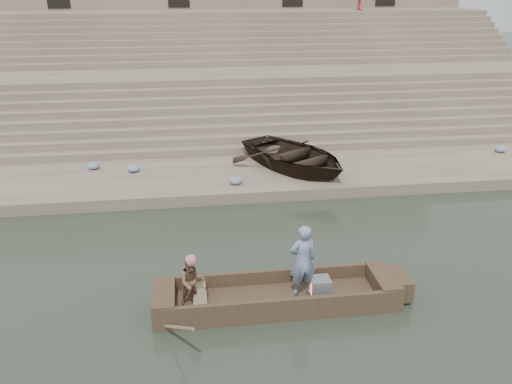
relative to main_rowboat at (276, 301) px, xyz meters
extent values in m
plane|color=#2B3628|center=(0.06, -0.15, -0.11)|extent=(120.00, 120.00, 0.00)
cube|color=gray|center=(0.06, 7.85, 0.09)|extent=(32.00, 4.00, 0.40)
cube|color=gray|center=(0.06, 15.35, 1.29)|extent=(32.00, 3.00, 2.80)
cube|color=gray|center=(0.06, 22.35, 2.49)|extent=(32.00, 3.00, 5.20)
cube|color=gray|center=(0.06, 10.10, 0.24)|extent=(32.00, 0.50, 0.70)
cube|color=gray|center=(0.06, 10.60, 0.39)|extent=(32.00, 0.50, 1.00)
cube|color=gray|center=(0.06, 11.10, 0.54)|extent=(32.00, 0.50, 1.30)
cube|color=gray|center=(0.06, 11.60, 0.69)|extent=(32.00, 0.50, 1.60)
cube|color=gray|center=(0.06, 12.10, 0.84)|extent=(32.00, 0.50, 1.90)
cube|color=gray|center=(0.06, 12.60, 0.99)|extent=(32.00, 0.50, 2.20)
cube|color=gray|center=(0.06, 13.10, 1.14)|extent=(32.00, 0.50, 2.50)
cube|color=gray|center=(0.06, 13.60, 1.29)|extent=(32.00, 0.50, 2.80)
cube|color=gray|center=(0.06, 17.10, 1.44)|extent=(32.00, 0.50, 3.10)
cube|color=gray|center=(0.06, 17.60, 1.59)|extent=(32.00, 0.50, 3.40)
cube|color=gray|center=(0.06, 18.10, 1.74)|extent=(32.00, 0.50, 3.70)
cube|color=gray|center=(0.06, 18.60, 1.89)|extent=(32.00, 0.50, 4.00)
cube|color=gray|center=(0.06, 19.10, 2.04)|extent=(32.00, 0.50, 4.30)
cube|color=gray|center=(0.06, 19.60, 2.19)|extent=(32.00, 0.50, 4.60)
cube|color=gray|center=(0.06, 20.10, 2.34)|extent=(32.00, 0.50, 4.90)
cube|color=gray|center=(0.06, 20.60, 2.49)|extent=(32.00, 0.50, 5.20)
cube|color=gray|center=(0.06, 26.35, 5.49)|extent=(32.00, 5.00, 11.20)
cube|color=brown|center=(0.00, 0.00, 0.00)|extent=(5.00, 1.30, 0.22)
cube|color=brown|center=(0.00, -0.62, 0.17)|extent=(5.20, 0.12, 0.56)
cube|color=brown|center=(0.00, 0.62, 0.17)|extent=(5.20, 0.12, 0.56)
cube|color=brown|center=(-2.55, 0.00, 0.19)|extent=(0.50, 1.30, 0.60)
cube|color=brown|center=(2.55, 0.00, 0.19)|extent=(0.50, 1.30, 0.60)
cube|color=brown|center=(2.95, 0.00, 0.21)|extent=(0.35, 0.90, 0.50)
cube|color=#937A5B|center=(-1.75, 0.00, 0.29)|extent=(0.30, 1.20, 0.08)
cylinder|color=#937A5B|center=(-2.40, -0.90, 0.19)|extent=(1.03, 2.10, 1.36)
sphere|color=#E9737C|center=(-1.91, -0.05, 1.25)|extent=(0.26, 0.26, 0.26)
imported|color=navy|center=(0.60, 0.07, 0.98)|extent=(0.69, 0.51, 1.74)
imported|color=#226844|center=(-1.91, -0.05, 0.71)|extent=(0.64, 0.53, 1.20)
cube|color=slate|center=(1.02, 0.00, 0.31)|extent=(0.46, 0.42, 0.40)
cube|color=#E5593F|center=(0.81, 0.00, 0.31)|extent=(0.04, 0.34, 0.32)
imported|color=#2D2116|center=(2.05, 8.01, 0.79)|extent=(5.41, 5.90, 1.00)
ellipsoid|color=#3F5999|center=(-3.87, 8.44, 0.42)|extent=(0.44, 0.44, 0.26)
ellipsoid|color=#3F5999|center=(-5.36, 8.96, 0.42)|extent=(0.44, 0.44, 0.26)
ellipsoid|color=#3F5999|center=(-0.28, 6.72, 0.42)|extent=(0.44, 0.44, 0.26)
ellipsoid|color=#3F5999|center=(10.79, 8.81, 0.42)|extent=(0.44, 0.44, 0.26)
camera|label=1|loc=(-1.84, -10.04, 6.93)|focal=36.70mm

